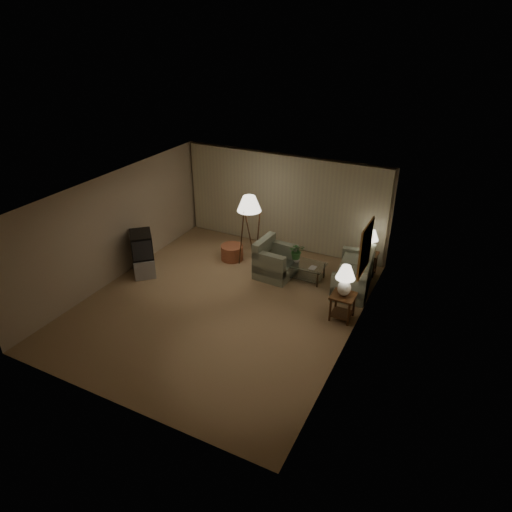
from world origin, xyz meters
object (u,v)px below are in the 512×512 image
at_px(crt_tv, 142,244).
at_px(ottoman, 232,252).
at_px(floor_lamp, 249,229).
at_px(table_lamp_far, 371,240).
at_px(armchair, 276,262).
at_px(coffee_table, 302,268).
at_px(vase, 296,259).
at_px(side_table_far, 368,260).
at_px(tv_cabinet, 144,264).
at_px(side_table_near, 343,303).
at_px(sofa, 353,275).
at_px(table_lamp_near, 345,278).

relative_size(crt_tv, ottoman, 1.46).
xyz_separation_m(floor_lamp, ottoman, (-0.54, 0.00, -0.80)).
bearing_deg(table_lamp_far, floor_lamp, -163.72).
height_order(armchair, floor_lamp, floor_lamp).
xyz_separation_m(coffee_table, vase, (-0.15, -0.00, 0.22)).
distance_m(ottoman, vase, 1.95).
bearing_deg(ottoman, floor_lamp, -0.02).
height_order(table_lamp_far, floor_lamp, floor_lamp).
height_order(floor_lamp, ottoman, floor_lamp).
bearing_deg(side_table_far, tv_cabinet, -153.97).
height_order(side_table_near, floor_lamp, floor_lamp).
bearing_deg(floor_lamp, sofa, 0.11).
bearing_deg(tv_cabinet, vase, 71.10).
distance_m(side_table_near, ottoman, 3.78).
bearing_deg(coffee_table, crt_tv, -157.25).
bearing_deg(tv_cabinet, crt_tv, 137.51).
bearing_deg(tv_cabinet, sofa, 65.85).
distance_m(armchair, side_table_far, 2.39).
distance_m(sofa, ottoman, 3.38).
bearing_deg(side_table_far, floor_lamp, -163.72).
relative_size(table_lamp_near, floor_lamp, 0.38).
xyz_separation_m(armchair, table_lamp_far, (2.08, 1.17, 0.59)).
height_order(side_table_far, coffee_table, side_table_far).
bearing_deg(armchair, tv_cabinet, 117.24).
relative_size(table_lamp_far, floor_lamp, 0.33).
relative_size(armchair, side_table_far, 1.71).
distance_m(table_lamp_near, vase, 2.09).
bearing_deg(side_table_far, sofa, -99.83).
bearing_deg(table_lamp_far, sofa, -99.83).
xyz_separation_m(side_table_near, table_lamp_far, (-0.00, 2.22, 0.57)).
distance_m(side_table_near, table_lamp_near, 0.62).
relative_size(crt_tv, floor_lamp, 0.46).
bearing_deg(table_lamp_far, coffee_table, -146.26).
relative_size(side_table_far, ottoman, 0.98).
relative_size(side_table_far, table_lamp_near, 0.83).
bearing_deg(floor_lamp, coffee_table, -3.53).
bearing_deg(side_table_far, vase, -148.82).
height_order(sofa, side_table_near, sofa).
relative_size(sofa, side_table_near, 2.96).
xyz_separation_m(side_table_far, crt_tv, (-5.20, -2.54, 0.42)).
height_order(side_table_near, ottoman, side_table_near).
height_order(sofa, floor_lamp, floor_lamp).
height_order(tv_cabinet, floor_lamp, floor_lamp).
distance_m(table_lamp_far, coffee_table, 1.87).
bearing_deg(sofa, side_table_near, -0.09).
height_order(sofa, vase, sofa).
height_order(tv_cabinet, ottoman, tv_cabinet).
distance_m(coffee_table, vase, 0.27).
bearing_deg(table_lamp_far, crt_tv, -153.97).
distance_m(tv_cabinet, ottoman, 2.37).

